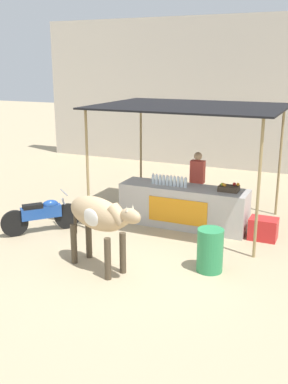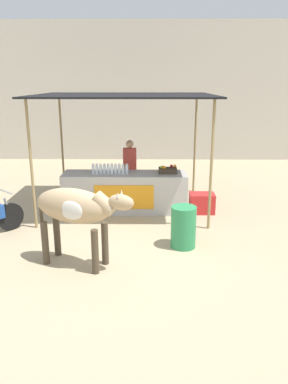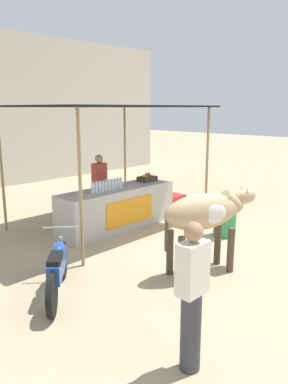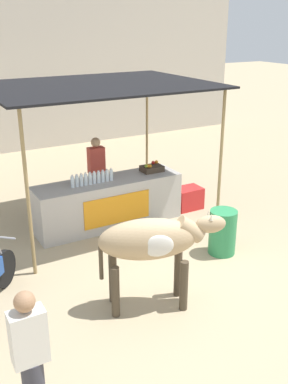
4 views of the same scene
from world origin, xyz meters
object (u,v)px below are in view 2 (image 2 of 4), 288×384
cooler_box (202,203)px  cow (76,209)px  fruit_crate (168,170)px  stall_counter (125,192)px  vendor_behind_counter (130,171)px  water_barrel (183,227)px

cooler_box → cow: 3.82m
fruit_crate → cow: size_ratio=0.24×
fruit_crate → cow: cow is taller
fruit_crate → cooler_box: size_ratio=0.73×
stall_counter → vendor_behind_counter: 0.84m
cooler_box → cow: size_ratio=0.33×
cooler_box → cow: cow is taller
vendor_behind_counter → fruit_crate: bearing=-36.2°
stall_counter → cooler_box: bearing=-3.0°
fruit_crate → cooler_box: fruit_crate is taller
cooler_box → cow: bearing=-132.6°
cooler_box → water_barrel: (-0.63, -1.99, 0.17)m
cooler_box → water_barrel: bearing=-107.6°
cow → cooler_box: bearing=47.4°
vendor_behind_counter → cow: (-0.73, -3.60, 0.18)m
stall_counter → cooler_box: stall_counter is taller
stall_counter → water_barrel: bearing=-59.1°
fruit_crate → water_barrel: (0.21, -2.14, -0.62)m
stall_counter → cow: size_ratio=1.64×
vendor_behind_counter → water_barrel: (1.16, -2.84, -0.44)m
fruit_crate → cooler_box: 1.16m
water_barrel → cow: 2.13m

